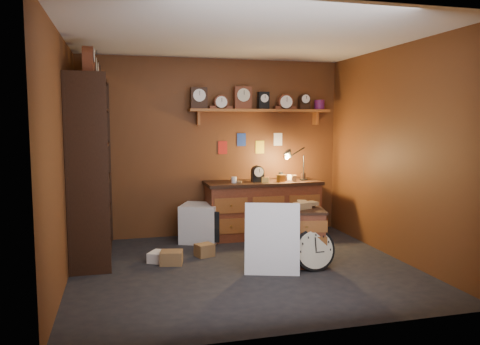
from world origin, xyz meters
name	(u,v)px	position (x,y,z in m)	size (l,w,h in m)	color
floor	(244,268)	(0.00, 0.00, 0.00)	(4.00, 4.00, 0.00)	black
room_shell	(245,124)	(0.04, 0.11, 1.72)	(4.02, 3.62, 2.71)	#5C3115
shelving_unit	(88,161)	(-1.79, 0.98, 1.25)	(0.47, 1.60, 2.58)	black
workbench	(263,206)	(0.69, 1.47, 0.47)	(1.76, 0.66, 1.36)	brown
low_cabinet	(299,234)	(0.69, -0.02, 0.38)	(0.69, 0.62, 0.78)	brown
big_round_clock	(314,250)	(0.79, -0.28, 0.25)	(0.50, 0.17, 0.50)	black
white_panel	(272,273)	(0.27, -0.27, 0.00)	(0.63, 0.03, 0.84)	silver
mini_fridge	(201,223)	(-0.28, 1.39, 0.27)	(0.69, 0.72, 0.55)	silver
floor_box_a	(171,258)	(-0.82, 0.38, 0.08)	(0.27, 0.23, 0.16)	brown
floor_box_b	(159,257)	(-0.96, 0.52, 0.06)	(0.21, 0.25, 0.13)	white
floor_box_c	(205,250)	(-0.37, 0.61, 0.08)	(0.22, 0.18, 0.16)	brown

